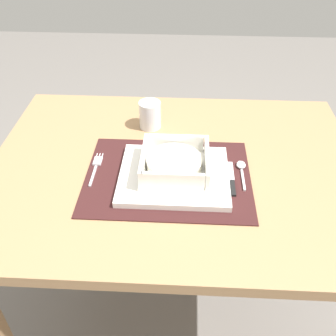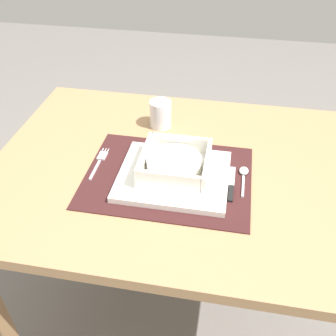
# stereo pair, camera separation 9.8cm
# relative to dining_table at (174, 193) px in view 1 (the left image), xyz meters

# --- Properties ---
(ground_plane) EXTENTS (6.00, 6.00, 0.00)m
(ground_plane) POSITION_rel_dining_table_xyz_m (0.00, 0.00, -0.62)
(ground_plane) COLOR slate
(dining_table) EXTENTS (1.00, 0.75, 0.72)m
(dining_table) POSITION_rel_dining_table_xyz_m (0.00, 0.00, 0.00)
(dining_table) COLOR #A37A51
(dining_table) RESTS_ON ground
(placemat) EXTENTS (0.42, 0.32, 0.00)m
(placemat) POSITION_rel_dining_table_xyz_m (-0.02, -0.05, 0.10)
(placemat) COLOR #381919
(placemat) RESTS_ON dining_table
(serving_plate) EXTENTS (0.28, 0.24, 0.02)m
(serving_plate) POSITION_rel_dining_table_xyz_m (0.00, -0.06, 0.11)
(serving_plate) COLOR white
(serving_plate) RESTS_ON placemat
(porridge_bowl) EXTENTS (0.17, 0.17, 0.06)m
(porridge_bowl) POSITION_rel_dining_table_xyz_m (0.00, -0.05, 0.14)
(porridge_bowl) COLOR white
(porridge_bowl) RESTS_ON serving_plate
(fork) EXTENTS (0.02, 0.14, 0.00)m
(fork) POSITION_rel_dining_table_xyz_m (-0.21, -0.02, 0.11)
(fork) COLOR silver
(fork) RESTS_ON placemat
(spoon) EXTENTS (0.02, 0.11, 0.01)m
(spoon) POSITION_rel_dining_table_xyz_m (0.18, -0.01, 0.11)
(spoon) COLOR silver
(spoon) RESTS_ON placemat
(butter_knife) EXTENTS (0.01, 0.13, 0.01)m
(butter_knife) POSITION_rel_dining_table_xyz_m (0.15, -0.06, 0.11)
(butter_knife) COLOR black
(butter_knife) RESTS_ON placemat
(bread_knife) EXTENTS (0.01, 0.14, 0.01)m
(bread_knife) POSITION_rel_dining_table_xyz_m (0.13, -0.04, 0.11)
(bread_knife) COLOR #59331E
(bread_knife) RESTS_ON placemat
(drinking_glass) EXTENTS (0.07, 0.07, 0.08)m
(drinking_glass) POSITION_rel_dining_table_xyz_m (-0.08, 0.19, 0.14)
(drinking_glass) COLOR white
(drinking_glass) RESTS_ON dining_table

